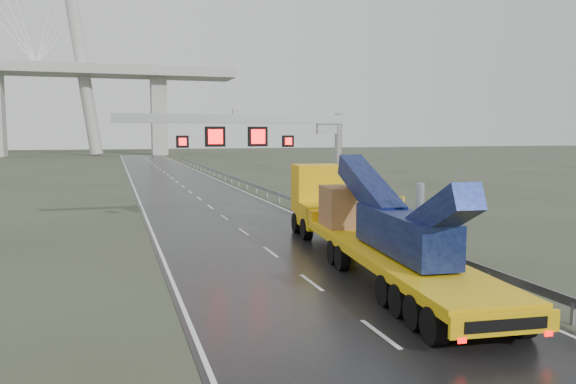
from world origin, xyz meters
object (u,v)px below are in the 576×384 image
object	(u,v)px
sign_gantry	(268,138)
exit_sign_pair	(393,210)
heavy_haul_truck	(357,219)
striped_barrier	(341,210)

from	to	relation	value
sign_gantry	exit_sign_pair	size ratio (longest dim) A/B	5.88
exit_sign_pair	heavy_haul_truck	bearing A→B (deg)	-149.96
sign_gantry	exit_sign_pair	distance (m)	9.71
exit_sign_pair	striped_barrier	size ratio (longest dim) A/B	2.56
heavy_haul_truck	exit_sign_pair	xyz separation A→B (m)	(3.55, 3.06, -0.12)
heavy_haul_truck	striped_barrier	xyz separation A→B (m)	(4.45, 12.46, -1.40)
sign_gantry	heavy_haul_truck	size ratio (longest dim) A/B	0.71
heavy_haul_truck	exit_sign_pair	distance (m)	4.69
sign_gantry	heavy_haul_truck	bearing A→B (deg)	-82.14
sign_gantry	heavy_haul_truck	world-z (taller)	sign_gantry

